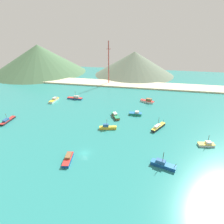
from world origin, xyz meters
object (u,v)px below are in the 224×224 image
object	(u,v)px
fishing_boat_6	(75,98)
fishing_boat_8	(158,127)
fishing_boat_5	(136,114)
fishing_boat_10	(68,159)
fishing_boat_1	(8,121)
fishing_boat_2	(163,164)
fishing_boat_9	(108,127)
fishing_boat_4	(207,144)
fishing_boat_7	(54,100)
radio_tower	(109,63)
fishing_boat_0	(115,116)
fishing_boat_3	(148,101)

from	to	relation	value
fishing_boat_6	fishing_boat_8	xyz separation A→B (m)	(56.98, -31.79, 0.08)
fishing_boat_5	fishing_boat_10	xyz separation A→B (m)	(-22.24, -46.59, -0.03)
fishing_boat_1	fishing_boat_2	world-z (taller)	fishing_boat_2
fishing_boat_9	fishing_boat_4	bearing A→B (deg)	-7.33
fishing_boat_5	fishing_boat_7	world-z (taller)	fishing_boat_7
fishing_boat_7	radio_tower	distance (m)	59.44
fishing_boat_5	radio_tower	xyz separation A→B (m)	(-29.28, 60.26, 17.77)
fishing_boat_5	fishing_boat_7	bearing A→B (deg)	169.21
fishing_boat_1	radio_tower	size ratio (longest dim) A/B	0.29
fishing_boat_0	fishing_boat_2	distance (m)	44.81
fishing_boat_0	fishing_boat_6	size ratio (longest dim) A/B	0.82
fishing_boat_3	fishing_boat_4	world-z (taller)	fishing_boat_4
fishing_boat_4	fishing_boat_7	xyz separation A→B (m)	(-90.19, 36.24, 0.10)
fishing_boat_7	fishing_boat_1	bearing A→B (deg)	-107.23
fishing_boat_5	fishing_boat_0	bearing A→B (deg)	-153.92
fishing_boat_2	fishing_boat_5	bearing A→B (deg)	107.66
fishing_boat_8	fishing_boat_10	bearing A→B (deg)	-136.89
fishing_boat_3	fishing_boat_10	world-z (taller)	fishing_boat_3
fishing_boat_3	fishing_boat_9	distance (m)	45.09
fishing_boat_5	fishing_boat_6	bearing A→B (deg)	158.24
fishing_boat_2	fishing_boat_7	world-z (taller)	fishing_boat_2
radio_tower	fishing_boat_4	bearing A→B (deg)	-54.00
fishing_boat_7	radio_tower	size ratio (longest dim) A/B	0.27
fishing_boat_4	radio_tower	bearing A→B (deg)	126.00
fishing_boat_5	fishing_boat_8	size ratio (longest dim) A/B	0.68
fishing_boat_0	fishing_boat_7	xyz separation A→B (m)	(-46.21, 16.35, -0.02)
fishing_boat_9	fishing_boat_5	bearing A→B (deg)	57.08
fishing_boat_0	fishing_boat_1	distance (m)	59.15
fishing_boat_9	fishing_boat_10	bearing A→B (deg)	-109.56
fishing_boat_7	fishing_boat_10	size ratio (longest dim) A/B	1.10
fishing_boat_6	fishing_boat_5	bearing A→B (deg)	-21.76
fishing_boat_2	radio_tower	size ratio (longest dim) A/B	0.26
radio_tower	fishing_boat_5	bearing A→B (deg)	-64.08
fishing_boat_4	fishing_boat_9	bearing A→B (deg)	172.67
fishing_boat_8	fishing_boat_1	bearing A→B (deg)	-173.93
fishing_boat_2	fishing_boat_4	world-z (taller)	fishing_boat_2
fishing_boat_0	radio_tower	size ratio (longest dim) A/B	0.25
fishing_boat_9	radio_tower	xyz separation A→B (m)	(-16.68, 79.72, 17.63)
fishing_boat_1	fishing_boat_8	bearing A→B (deg)	6.07
fishing_boat_0	radio_tower	bearing A→B (deg)	105.48
fishing_boat_3	radio_tower	distance (m)	55.46
fishing_boat_0	fishing_boat_7	size ratio (longest dim) A/B	0.93
fishing_boat_5	fishing_boat_10	size ratio (longest dim) A/B	0.82
fishing_boat_1	fishing_boat_6	distance (m)	46.55
fishing_boat_0	radio_tower	world-z (taller)	radio_tower
fishing_boat_2	radio_tower	distance (m)	113.02
fishing_boat_8	radio_tower	xyz separation A→B (m)	(-41.81, 74.30, 17.69)
fishing_boat_1	fishing_boat_4	bearing A→B (deg)	-1.56
fishing_boat_3	fishing_boat_7	size ratio (longest dim) A/B	1.00
fishing_boat_0	fishing_boat_10	world-z (taller)	fishing_boat_0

